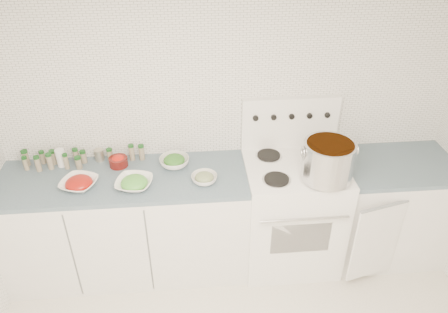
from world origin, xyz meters
TOP-DOWN VIEW (x-y plane):
  - room_walls at (0.00, 0.00)m, footprint 3.54×3.04m
  - counter_left at (-0.82, 1.19)m, footprint 1.85×0.62m
  - stove at (0.48, 1.19)m, footprint 0.76×0.70m
  - counter_right at (1.30, 1.19)m, footprint 0.89×0.73m
  - stock_pot at (0.66, 1.00)m, footprint 0.39×0.37m
  - bowl_tomato at (-1.11, 1.10)m, footprint 0.32×0.32m
  - bowl_snowpea at (-0.72, 1.07)m, footprint 0.30×0.30m
  - bowl_broccoli at (-0.43, 1.31)m, footprint 0.25×0.25m
  - bowl_zucchini at (-0.22, 1.08)m, footprint 0.20×0.20m
  - bowl_pepper at (-0.86, 1.35)m, footprint 0.14×0.14m
  - salt_canister at (-1.29, 1.40)m, footprint 0.08×0.08m
  - tin_can at (-1.02, 1.44)m, footprint 0.09×0.09m
  - spice_cluster at (-1.22, 1.40)m, footprint 0.92×0.15m

SIDE VIEW (x-z plane):
  - counter_right at x=1.30m, z-range 0.00..0.90m
  - counter_left at x=-0.82m, z-range 0.00..0.90m
  - stove at x=0.48m, z-range -0.18..1.18m
  - bowl_zucchini at x=-0.22m, z-range 0.90..0.97m
  - bowl_tomato at x=-1.11m, z-range 0.89..0.98m
  - bowl_snowpea at x=-0.72m, z-range 0.89..0.98m
  - bowl_broccoli at x=-0.43m, z-range 0.90..0.99m
  - bowl_pepper at x=-0.86m, z-range 0.90..0.99m
  - tin_can at x=-1.02m, z-range 0.90..0.99m
  - spice_cluster at x=-1.22m, z-range 0.89..1.03m
  - salt_canister at x=-1.29m, z-range 0.90..1.04m
  - stock_pot at x=0.66m, z-range 0.96..1.24m
  - room_walls at x=0.00m, z-range 0.30..2.82m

